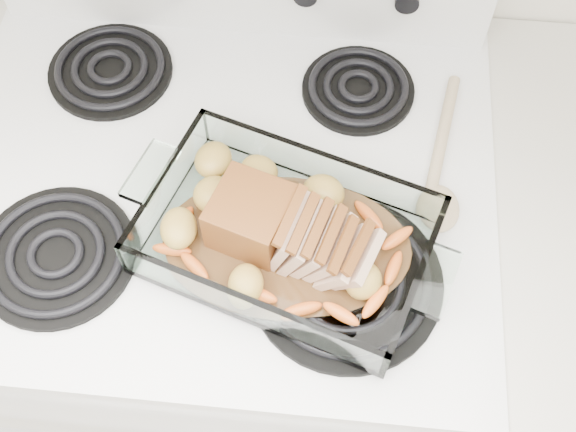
{
  "coord_description": "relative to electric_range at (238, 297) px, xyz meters",
  "views": [
    {
      "loc": [
        0.15,
        1.1,
        1.78
      ],
      "look_at": [
        0.11,
        1.55,
        0.99
      ],
      "focal_mm": 45.0,
      "sensor_mm": 36.0,
      "label": 1
    }
  ],
  "objects": [
    {
      "name": "pork_roast",
      "position": [
        0.1,
        -0.12,
        0.51
      ],
      "size": [
        0.21,
        0.09,
        0.08
      ],
      "rotation": [
        0.0,
        0.0,
        0.09
      ],
      "color": "brown",
      "rests_on": "baking_dish"
    },
    {
      "name": "roast_vegetables",
      "position": [
        0.11,
        -0.09,
        0.49
      ],
      "size": [
        0.32,
        0.18,
        0.04
      ],
      "rotation": [
        0.0,
        0.0,
        0.2
      ],
      "color": "orange",
      "rests_on": "baking_dish"
    },
    {
      "name": "wooden_spoon",
      "position": [
        0.31,
        0.01,
        0.46
      ],
      "size": [
        0.06,
        0.27,
        0.02
      ],
      "rotation": [
        0.0,
        0.0,
        -0.17
      ],
      "color": "#C0AD8E",
      "rests_on": "electric_range"
    },
    {
      "name": "electric_range",
      "position": [
        0.0,
        0.0,
        0.0
      ],
      "size": [
        0.78,
        0.7,
        1.12
      ],
      "color": "white",
      "rests_on": "ground"
    },
    {
      "name": "baking_dish",
      "position": [
        0.11,
        -0.12,
        0.48
      ],
      "size": [
        0.35,
        0.23,
        0.07
      ],
      "rotation": [
        0.0,
        0.0,
        -0.31
      ],
      "color": "white",
      "rests_on": "electric_range"
    }
  ]
}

